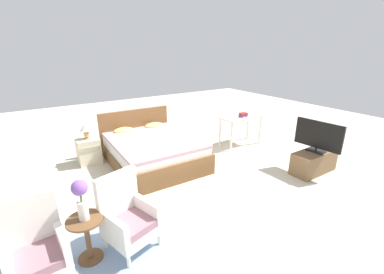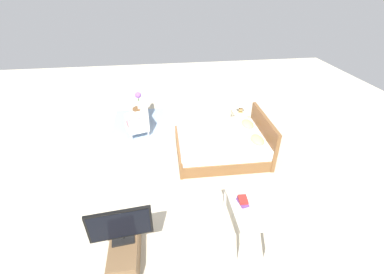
{
  "view_description": "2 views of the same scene",
  "coord_description": "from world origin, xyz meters",
  "px_view_note": "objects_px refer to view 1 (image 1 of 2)",
  "views": [
    {
      "loc": [
        -2.17,
        -3.6,
        2.33
      ],
      "look_at": [
        0.3,
        0.18,
        0.73
      ],
      "focal_mm": 24.0,
      "sensor_mm": 36.0,
      "label": 1
    },
    {
      "loc": [
        4.77,
        -0.43,
        3.69
      ],
      "look_at": [
        -0.05,
        0.23,
        0.62
      ],
      "focal_mm": 24.0,
      "sensor_mm": 36.0,
      "label": 2
    }
  ],
  "objects_px": {
    "tv_flatscreen": "(318,136)",
    "armchair_by_window_left": "(37,250)",
    "book_stack": "(243,115)",
    "armchair_by_window_right": "(128,218)",
    "nightstand": "(89,151)",
    "tv_stand": "(314,162)",
    "bed": "(152,150)",
    "vanity_desk": "(241,120)",
    "flower_vase": "(81,196)",
    "table_lamp": "(86,129)",
    "side_table": "(87,234)"
  },
  "relations": [
    {
      "from": "nightstand",
      "to": "tv_stand",
      "type": "height_order",
      "value": "nightstand"
    },
    {
      "from": "vanity_desk",
      "to": "book_stack",
      "type": "distance_m",
      "value": 0.18
    },
    {
      "from": "armchair_by_window_left",
      "to": "flower_vase",
      "type": "distance_m",
      "value": 0.67
    },
    {
      "from": "bed",
      "to": "nightstand",
      "type": "height_order",
      "value": "bed"
    },
    {
      "from": "flower_vase",
      "to": "table_lamp",
      "type": "bearing_deg",
      "value": 77.51
    },
    {
      "from": "book_stack",
      "to": "flower_vase",
      "type": "bearing_deg",
      "value": -156.77
    },
    {
      "from": "nightstand",
      "to": "book_stack",
      "type": "height_order",
      "value": "book_stack"
    },
    {
      "from": "flower_vase",
      "to": "table_lamp",
      "type": "height_order",
      "value": "flower_vase"
    },
    {
      "from": "armchair_by_window_left",
      "to": "side_table",
      "type": "xyz_separation_m",
      "value": [
        0.49,
        0.02,
        -0.04
      ]
    },
    {
      "from": "armchair_by_window_left",
      "to": "flower_vase",
      "type": "relative_size",
      "value": 1.93
    },
    {
      "from": "armchair_by_window_right",
      "to": "book_stack",
      "type": "xyz_separation_m",
      "value": [
        3.52,
        1.73,
        0.4
      ]
    },
    {
      "from": "armchair_by_window_right",
      "to": "table_lamp",
      "type": "distance_m",
      "value": 2.78
    },
    {
      "from": "bed",
      "to": "tv_stand",
      "type": "bearing_deg",
      "value": -40.4
    },
    {
      "from": "tv_flatscreen",
      "to": "armchair_by_window_left",
      "type": "bearing_deg",
      "value": 178.96
    },
    {
      "from": "bed",
      "to": "armchair_by_window_left",
      "type": "relative_size",
      "value": 2.3
    },
    {
      "from": "armchair_by_window_left",
      "to": "tv_flatscreen",
      "type": "relative_size",
      "value": 1.03
    },
    {
      "from": "armchair_by_window_right",
      "to": "tv_flatscreen",
      "type": "height_order",
      "value": "tv_flatscreen"
    },
    {
      "from": "armchair_by_window_right",
      "to": "flower_vase",
      "type": "height_order",
      "value": "flower_vase"
    },
    {
      "from": "armchair_by_window_right",
      "to": "book_stack",
      "type": "distance_m",
      "value": 3.95
    },
    {
      "from": "side_table",
      "to": "table_lamp",
      "type": "distance_m",
      "value": 2.83
    },
    {
      "from": "tv_stand",
      "to": "vanity_desk",
      "type": "bearing_deg",
      "value": 95.09
    },
    {
      "from": "armchair_by_window_left",
      "to": "book_stack",
      "type": "height_order",
      "value": "armchair_by_window_left"
    },
    {
      "from": "side_table",
      "to": "nightstand",
      "type": "height_order",
      "value": "side_table"
    },
    {
      "from": "bed",
      "to": "armchair_by_window_left",
      "type": "bearing_deg",
      "value": -137.6
    },
    {
      "from": "armchair_by_window_left",
      "to": "book_stack",
      "type": "distance_m",
      "value": 4.82
    },
    {
      "from": "side_table",
      "to": "vanity_desk",
      "type": "distance_m",
      "value": 4.39
    },
    {
      "from": "flower_vase",
      "to": "nightstand",
      "type": "bearing_deg",
      "value": 77.51
    },
    {
      "from": "armchair_by_window_right",
      "to": "flower_vase",
      "type": "distance_m",
      "value": 0.65
    },
    {
      "from": "table_lamp",
      "to": "vanity_desk",
      "type": "distance_m",
      "value": 3.52
    },
    {
      "from": "side_table",
      "to": "table_lamp",
      "type": "xyz_separation_m",
      "value": [
        0.6,
        2.73,
        0.41
      ]
    },
    {
      "from": "armchair_by_window_right",
      "to": "tv_stand",
      "type": "xyz_separation_m",
      "value": [
        3.7,
        -0.08,
        -0.17
      ]
    },
    {
      "from": "tv_stand",
      "to": "table_lamp",
      "type": "bearing_deg",
      "value": 141.49
    },
    {
      "from": "book_stack",
      "to": "vanity_desk",
      "type": "bearing_deg",
      "value": 84.63
    },
    {
      "from": "armchair_by_window_right",
      "to": "nightstand",
      "type": "relative_size",
      "value": 1.72
    },
    {
      "from": "flower_vase",
      "to": "tv_flatscreen",
      "type": "distance_m",
      "value": 4.17
    },
    {
      "from": "tv_stand",
      "to": "book_stack",
      "type": "bearing_deg",
      "value": 95.54
    },
    {
      "from": "flower_vase",
      "to": "bed",
      "type": "bearing_deg",
      "value": 49.31
    },
    {
      "from": "side_table",
      "to": "tv_stand",
      "type": "relative_size",
      "value": 0.57
    },
    {
      "from": "nightstand",
      "to": "vanity_desk",
      "type": "bearing_deg",
      "value": -15.47
    },
    {
      "from": "nightstand",
      "to": "tv_stand",
      "type": "distance_m",
      "value": 4.55
    },
    {
      "from": "vanity_desk",
      "to": "armchair_by_window_left",
      "type": "bearing_deg",
      "value": -158.03
    },
    {
      "from": "armchair_by_window_left",
      "to": "vanity_desk",
      "type": "bearing_deg",
      "value": 21.97
    },
    {
      "from": "table_lamp",
      "to": "tv_flatscreen",
      "type": "distance_m",
      "value": 4.55
    },
    {
      "from": "flower_vase",
      "to": "nightstand",
      "type": "height_order",
      "value": "flower_vase"
    },
    {
      "from": "nightstand",
      "to": "table_lamp",
      "type": "distance_m",
      "value": 0.48
    },
    {
      "from": "armchair_by_window_left",
      "to": "table_lamp",
      "type": "distance_m",
      "value": 2.98
    },
    {
      "from": "armchair_by_window_left",
      "to": "book_stack",
      "type": "bearing_deg",
      "value": 21.13
    },
    {
      "from": "tv_flatscreen",
      "to": "book_stack",
      "type": "height_order",
      "value": "tv_flatscreen"
    },
    {
      "from": "nightstand",
      "to": "armchair_by_window_left",
      "type": "bearing_deg",
      "value": -111.68
    },
    {
      "from": "side_table",
      "to": "tv_stand",
      "type": "bearing_deg",
      "value": -1.41
    }
  ]
}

